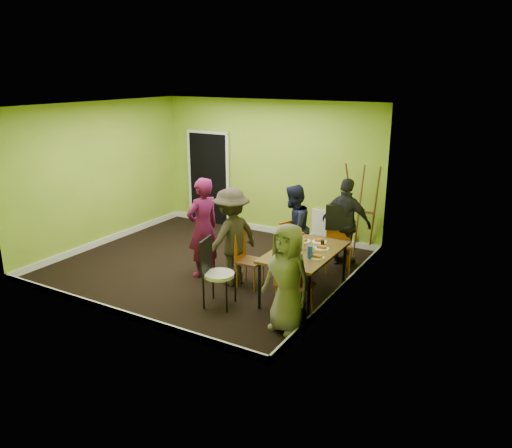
{
  "coord_description": "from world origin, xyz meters",
  "views": [
    {
      "loc": [
        4.93,
        -6.78,
        3.32
      ],
      "look_at": [
        1.01,
        0.0,
        0.93
      ],
      "focal_mm": 35.0,
      "sensor_mm": 36.0,
      "label": 1
    }
  ],
  "objects_px": {
    "person_left_near": "(231,237)",
    "dining_table": "(305,254)",
    "chair_back_end": "(339,224)",
    "chair_left_near": "(246,255)",
    "easel": "(362,210)",
    "chair_bentwood": "(215,269)",
    "person_left_far": "(293,228)",
    "person_front_end": "(288,278)",
    "blue_bottle": "(310,252)",
    "person_back_end": "(346,223)",
    "thermos": "(302,242)",
    "orange_bottle": "(303,243)",
    "chair_front_end": "(291,280)",
    "person_standing": "(203,228)",
    "chair_left_far": "(291,245)"
  },
  "relations": [
    {
      "from": "person_left_near",
      "to": "dining_table",
      "type": "bearing_deg",
      "value": 110.71
    },
    {
      "from": "person_left_near",
      "to": "chair_back_end",
      "type": "bearing_deg",
      "value": 156.75
    },
    {
      "from": "chair_left_near",
      "to": "easel",
      "type": "relative_size",
      "value": 0.53
    },
    {
      "from": "chair_bentwood",
      "to": "person_left_far",
      "type": "xyz_separation_m",
      "value": [
        0.39,
        1.81,
        0.19
      ]
    },
    {
      "from": "dining_table",
      "to": "person_left_near",
      "type": "distance_m",
      "value": 1.24
    },
    {
      "from": "person_front_end",
      "to": "blue_bottle",
      "type": "bearing_deg",
      "value": 104.82
    },
    {
      "from": "person_back_end",
      "to": "person_left_near",
      "type": "bearing_deg",
      "value": 58.91
    },
    {
      "from": "thermos",
      "to": "orange_bottle",
      "type": "height_order",
      "value": "thermos"
    },
    {
      "from": "chair_left_near",
      "to": "easel",
      "type": "distance_m",
      "value": 2.65
    },
    {
      "from": "dining_table",
      "to": "orange_bottle",
      "type": "xyz_separation_m",
      "value": [
        -0.12,
        0.19,
        0.1
      ]
    },
    {
      "from": "blue_bottle",
      "to": "person_left_far",
      "type": "height_order",
      "value": "person_left_far"
    },
    {
      "from": "chair_front_end",
      "to": "thermos",
      "type": "relative_size",
      "value": 4.46
    },
    {
      "from": "easel",
      "to": "person_left_far",
      "type": "xyz_separation_m",
      "value": [
        -0.73,
        -1.42,
        -0.1
      ]
    },
    {
      "from": "person_standing",
      "to": "chair_back_end",
      "type": "bearing_deg",
      "value": 146.75
    },
    {
      "from": "chair_front_end",
      "to": "chair_bentwood",
      "type": "distance_m",
      "value": 1.18
    },
    {
      "from": "dining_table",
      "to": "chair_bentwood",
      "type": "distance_m",
      "value": 1.37
    },
    {
      "from": "blue_bottle",
      "to": "person_standing",
      "type": "distance_m",
      "value": 2.03
    },
    {
      "from": "blue_bottle",
      "to": "person_left_far",
      "type": "bearing_deg",
      "value": 125.72
    },
    {
      "from": "chair_front_end",
      "to": "thermos",
      "type": "bearing_deg",
      "value": 114.08
    },
    {
      "from": "person_left_near",
      "to": "chair_left_near",
      "type": "bearing_deg",
      "value": 117.79
    },
    {
      "from": "blue_bottle",
      "to": "person_left_far",
      "type": "relative_size",
      "value": 0.12
    },
    {
      "from": "person_front_end",
      "to": "person_back_end",
      "type": "bearing_deg",
      "value": 105.59
    },
    {
      "from": "chair_left_near",
      "to": "blue_bottle",
      "type": "xyz_separation_m",
      "value": [
        1.19,
        -0.18,
        0.33
      ]
    },
    {
      "from": "chair_left_near",
      "to": "chair_bentwood",
      "type": "bearing_deg",
      "value": -4.42
    },
    {
      "from": "person_standing",
      "to": "orange_bottle",
      "type": "bearing_deg",
      "value": 115.85
    },
    {
      "from": "blue_bottle",
      "to": "chair_back_end",
      "type": "bearing_deg",
      "value": 96.78
    },
    {
      "from": "chair_left_far",
      "to": "chair_front_end",
      "type": "height_order",
      "value": "chair_front_end"
    },
    {
      "from": "chair_left_far",
      "to": "chair_back_end",
      "type": "xyz_separation_m",
      "value": [
        0.57,
        0.69,
        0.27
      ]
    },
    {
      "from": "chair_left_near",
      "to": "person_back_end",
      "type": "relative_size",
      "value": 0.58
    },
    {
      "from": "chair_left_far",
      "to": "thermos",
      "type": "relative_size",
      "value": 3.95
    },
    {
      "from": "chair_bentwood",
      "to": "person_standing",
      "type": "relative_size",
      "value": 0.61
    },
    {
      "from": "chair_left_near",
      "to": "person_standing",
      "type": "height_order",
      "value": "person_standing"
    },
    {
      "from": "orange_bottle",
      "to": "person_standing",
      "type": "xyz_separation_m",
      "value": [
        -1.71,
        -0.24,
        0.05
      ]
    },
    {
      "from": "chair_front_end",
      "to": "easel",
      "type": "xyz_separation_m",
      "value": [
        -0.05,
        3.06,
        0.27
      ]
    },
    {
      "from": "chair_left_near",
      "to": "person_left_far",
      "type": "bearing_deg",
      "value": 156.98
    },
    {
      "from": "easel",
      "to": "orange_bottle",
      "type": "height_order",
      "value": "easel"
    },
    {
      "from": "orange_bottle",
      "to": "person_standing",
      "type": "height_order",
      "value": "person_standing"
    },
    {
      "from": "chair_left_far",
      "to": "person_back_end",
      "type": "xyz_separation_m",
      "value": [
        0.64,
        0.86,
        0.27
      ]
    },
    {
      "from": "dining_table",
      "to": "person_back_end",
      "type": "bearing_deg",
      "value": 87.6
    },
    {
      "from": "person_left_near",
      "to": "blue_bottle",
      "type": "bearing_deg",
      "value": 100.28
    },
    {
      "from": "person_back_end",
      "to": "blue_bottle",
      "type": "bearing_deg",
      "value": 100.19
    },
    {
      "from": "easel",
      "to": "person_left_near",
      "type": "bearing_deg",
      "value": -118.65
    },
    {
      "from": "person_front_end",
      "to": "orange_bottle",
      "type": "bearing_deg",
      "value": 118.04
    },
    {
      "from": "person_left_near",
      "to": "person_front_end",
      "type": "distance_m",
      "value": 1.73
    },
    {
      "from": "dining_table",
      "to": "person_standing",
      "type": "height_order",
      "value": "person_standing"
    },
    {
      "from": "chair_front_end",
      "to": "chair_bentwood",
      "type": "xyz_separation_m",
      "value": [
        -1.17,
        -0.16,
        -0.02
      ]
    },
    {
      "from": "orange_bottle",
      "to": "person_front_end",
      "type": "height_order",
      "value": "person_front_end"
    },
    {
      "from": "person_left_far",
      "to": "dining_table",
      "type": "bearing_deg",
      "value": 34.99
    },
    {
      "from": "person_back_end",
      "to": "chair_left_near",
      "type": "bearing_deg",
      "value": 63.53
    },
    {
      "from": "blue_bottle",
      "to": "person_back_end",
      "type": "xyz_separation_m",
      "value": [
        -0.13,
        1.83,
        -0.06
      ]
    }
  ]
}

